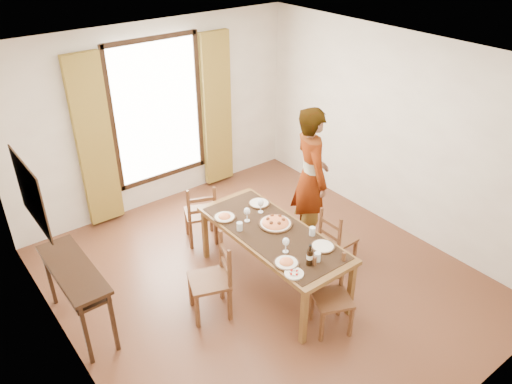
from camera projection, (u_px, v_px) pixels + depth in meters
ground at (263, 279)px, 6.16m from camera, size 5.00×5.00×0.00m
room_shell at (257, 164)px, 5.47m from camera, size 4.60×5.10×2.74m
console_table at (74, 276)px, 5.15m from camera, size 0.38×1.20×0.80m
dining_table at (273, 236)px, 5.75m from camera, size 0.82×1.98×0.76m
chair_west at (212, 281)px, 5.45m from camera, size 0.54×0.54×0.95m
chair_north at (201, 215)px, 6.66m from camera, size 0.52×0.52×0.90m
chair_south at (331, 297)px, 5.29m from camera, size 0.50×0.50×0.86m
chair_east at (336, 240)px, 6.20m from camera, size 0.38×0.38×0.84m
man at (311, 177)px, 6.43m from camera, size 1.01×0.94×1.92m
plate_sw at (286, 262)px, 5.20m from camera, size 0.27×0.27×0.05m
plate_se at (323, 245)px, 5.45m from camera, size 0.27×0.27×0.05m
plate_nw at (225, 216)px, 5.96m from camera, size 0.27×0.27×0.05m
plate_ne at (259, 202)px, 6.23m from camera, size 0.27×0.27×0.05m
pasta_platter at (276, 221)px, 5.82m from camera, size 0.40×0.40×0.10m
caprese_plate at (294, 273)px, 5.05m from camera, size 0.20×0.20×0.04m
wine_glass_a at (286, 245)px, 5.34m from camera, size 0.08×0.08×0.18m
wine_glass_b at (261, 206)px, 6.04m from camera, size 0.08×0.08×0.18m
wine_glass_c at (247, 214)px, 5.87m from camera, size 0.08×0.08×0.18m
tumbler_a at (312, 231)px, 5.64m from camera, size 0.07×0.07×0.10m
tumbler_b at (240, 226)px, 5.73m from camera, size 0.07×0.07×0.10m
tumbler_c at (317, 257)px, 5.23m from camera, size 0.07×0.07×0.10m
wine_bottle at (310, 255)px, 5.14m from camera, size 0.07×0.07×0.25m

